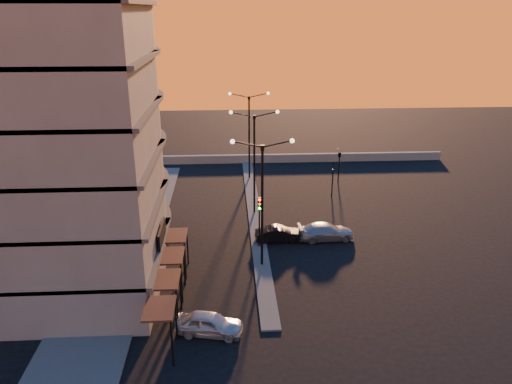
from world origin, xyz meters
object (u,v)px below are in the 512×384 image
object	(u,v)px
traffic_light_main	(259,214)
car_sedan	(279,234)
streetlamp_mid	(254,154)
car_hatchback	(209,324)
car_wagon	(326,232)

from	to	relation	value
traffic_light_main	car_sedan	world-z (taller)	traffic_light_main
car_sedan	streetlamp_mid	bearing A→B (deg)	11.93
traffic_light_main	car_hatchback	bearing A→B (deg)	-108.29
streetlamp_mid	car_hatchback	distance (m)	18.96
streetlamp_mid	car_hatchback	size ratio (longest dim) A/B	2.45
streetlamp_mid	traffic_light_main	distance (m)	7.62
streetlamp_mid	traffic_light_main	bearing A→B (deg)	-90.00
streetlamp_mid	car_sedan	bearing A→B (deg)	-74.90
streetlamp_mid	car_wagon	distance (m)	9.45
car_hatchback	car_wagon	world-z (taller)	car_wagon
traffic_light_main	car_hatchback	world-z (taller)	traffic_light_main
streetlamp_mid	traffic_light_main	world-z (taller)	streetlamp_mid
traffic_light_main	car_wagon	distance (m)	6.07
car_hatchback	car_wagon	xyz separation A→B (m)	(9.09, 12.07, 0.01)
streetlamp_mid	car_sedan	size ratio (longest dim) A/B	2.53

